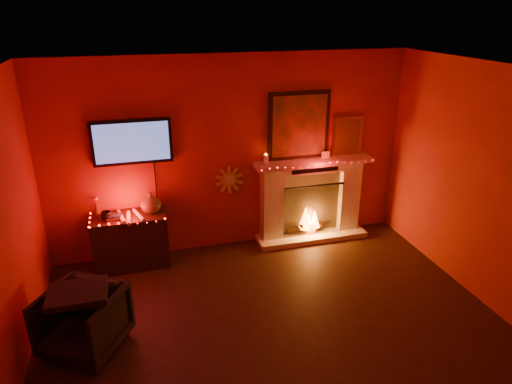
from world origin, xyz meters
TOP-DOWN VIEW (x-y plane):
  - room at (0.00, 0.00)m, footprint 5.00×5.00m
  - fireplace at (1.14, 2.39)m, footprint 1.72×0.40m
  - tv at (-1.30, 2.45)m, footprint 1.00×0.07m
  - sunburst_clock at (-0.05, 2.48)m, footprint 0.40×0.03m
  - console_table at (-1.44, 2.26)m, footprint 0.96×0.57m
  - armchair at (-1.95, 0.71)m, footprint 0.99×1.00m

SIDE VIEW (x-z plane):
  - armchair at x=-1.95m, z-range 0.00..0.67m
  - console_table at x=-1.44m, z-range -0.10..0.91m
  - fireplace at x=1.14m, z-range -0.37..1.81m
  - sunburst_clock at x=-0.05m, z-range 0.80..1.20m
  - room at x=0.00m, z-range -1.15..3.85m
  - tv at x=-1.30m, z-range 1.03..2.27m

